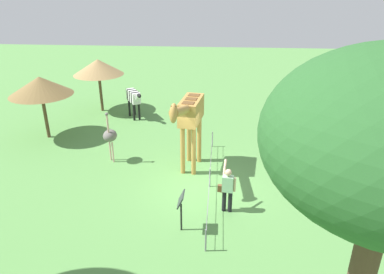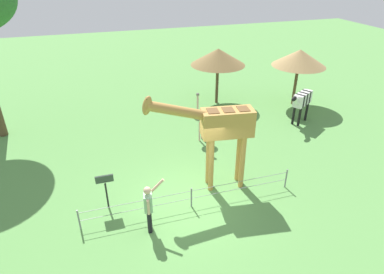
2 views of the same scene
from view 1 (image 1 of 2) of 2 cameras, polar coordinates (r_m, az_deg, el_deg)
name	(u,v)px [view 1 (image 1 of 2)]	position (r m, az deg, el deg)	size (l,w,h in m)	color
ground_plane	(204,186)	(13.64, 1.87, -7.80)	(60.00, 60.00, 0.00)	#568E47
giraffe	(190,116)	(13.74, -0.39, 3.31)	(3.66, 0.98, 3.61)	#BC8942
visitor	(227,188)	(11.90, 5.63, -7.98)	(0.68, 0.59, 1.71)	black
zebra	(134,98)	(20.03, -9.20, 6.12)	(1.70, 1.21, 1.66)	black
ostrich	(110,136)	(15.29, -12.87, 0.19)	(0.70, 0.56, 2.25)	#CC9E93
shade_hut_near	(40,86)	(18.25, -22.91, 7.46)	(2.91, 2.91, 3.03)	brown
shade_hut_far	(98,67)	(21.26, -14.65, 10.66)	(2.82, 2.82, 3.03)	brown
info_sign	(181,204)	(10.98, -1.75, -10.58)	(0.56, 0.21, 1.32)	black
wire_fence	(210,177)	(13.43, 2.84, -6.36)	(7.05, 0.05, 0.75)	slate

